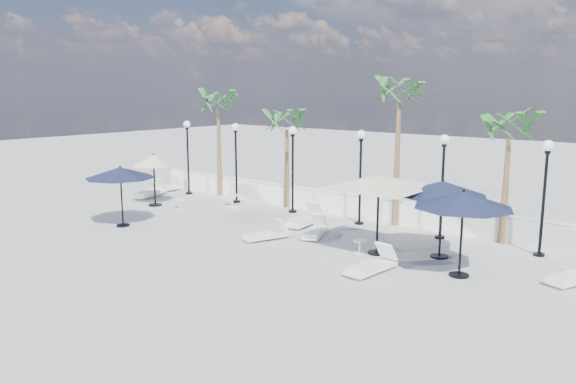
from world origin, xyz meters
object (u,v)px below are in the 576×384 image
Objects in this scene: parasol_cream_sq_a at (379,176)px; parasol_cream_small at (154,161)px; lounger_0 at (167,187)px; lounger_1 at (151,192)px; parasol_navy_right at (443,189)px; lounger_4 at (371,265)px; parasol_navy_mid at (463,200)px; parasol_navy_left at (120,173)px; lounger_3 at (305,219)px; lounger_5 at (315,231)px; lounger_6 at (575,276)px; lounger_2 at (266,234)px.

parasol_cream_sq_a is 2.34× the size of parasol_cream_small.
lounger_0 is 1.61m from lounger_1.
parasol_cream_sq_a is at bearing -151.74° from parasol_navy_right.
lounger_4 is at bearing -29.62° from lounger_1.
parasol_navy_mid reaches higher than lounger_0.
lounger_1 is 16.05m from parasol_navy_right.
parasol_navy_left is 0.48× the size of parasol_cream_sq_a.
lounger_5 is (1.37, -1.13, -0.03)m from lounger_3.
parasol_cream_small is at bearing 177.46° from parasol_navy_mid.
parasol_navy_left is (-15.74, -4.14, 1.93)m from lounger_6.
lounger_3 is at bearing 174.07° from parasol_navy_right.
lounger_5 is at bearing 154.09° from lounger_4.
lounger_1 is 0.37× the size of parasol_cream_sq_a.
lounger_3 is 1.08× the size of lounger_6.
lounger_3 is 6.44m from parasol_navy_right.
lounger_1 reaches higher than lounger_0.
parasol_navy_left is 10.38m from parasol_cream_sq_a.
lounger_0 reaches higher than lounger_5.
lounger_0 is 15.20m from parasol_cream_sq_a.
parasol_navy_left is at bearing -55.85° from parasol_cream_small.
lounger_2 is 6.51m from parasol_navy_left.
lounger_4 is at bearing -14.24° from lounger_0.
parasol_navy_mid is (2.15, 1.40, 2.05)m from lounger_4.
lounger_4 is at bearing -9.01° from parasol_cream_small.
lounger_1 is at bearing 174.19° from parasol_cream_sq_a.
parasol_cream_sq_a is at bearing -1.07° from parasol_cream_small.
lounger_4 is at bearing -41.22° from lounger_3.
lounger_0 is at bearing 169.23° from parasol_navy_mid.
lounger_1 is 1.14× the size of lounger_5.
parasol_navy_left is at bearing -144.03° from lounger_6.
lounger_0 reaches higher than lounger_2.
parasol_navy_left is at bearing -140.42° from lounger_2.
parasol_navy_right reaches higher than parasol_navy_left.
lounger_2 is 0.64× the size of parasol_navy_left.
lounger_0 is 4.18m from parasol_cream_small.
lounger_5 is 8.08m from parasol_navy_left.
lounger_6 is at bearing 0.75° from parasol_navy_right.
lounger_1 is at bearing 173.23° from lounger_3.
lounger_6 is at bearing 35.24° from lounger_4.
lounger_1 is 2.97m from parasol_cream_small.
parasol_navy_mid reaches higher than lounger_4.
lounger_4 is 4.46m from lounger_5.
parasol_navy_right is at bearing -16.51° from lounger_5.
lounger_4 is (4.95, -0.81, 0.03)m from lounger_2.
parasol_cream_sq_a is (-3.06, 0.45, 0.36)m from parasol_navy_mid.
lounger_2 is at bearing -17.63° from lounger_0.
parasol_cream_small is (-13.07, 2.07, 1.89)m from lounger_4.
lounger_4 is 1.04× the size of lounger_5.
lounger_4 reaches higher than lounger_0.
lounger_2 is 0.72× the size of parasol_cream_small.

